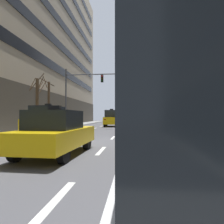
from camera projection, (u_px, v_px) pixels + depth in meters
ground_plane at (82, 141)px, 11.45m from camera, size 120.00×120.00×0.00m
sidewalk_right at (192, 141)px, 10.85m from camera, size 2.66×80.00×0.14m
lane_stripe_l1_s3 at (29, 149)px, 8.62m from camera, size 0.16×2.00×0.01m
lane_stripe_l1_s4 at (67, 137)px, 13.59m from camera, size 0.16×2.00×0.01m
lane_stripe_l1_s5 at (85, 132)px, 18.57m from camera, size 0.16×2.00×0.01m
lane_stripe_l1_s6 at (95, 128)px, 23.54m from camera, size 0.16×2.00×0.01m
lane_stripe_l1_s7 at (101, 126)px, 28.51m from camera, size 0.16×2.00×0.01m
lane_stripe_l1_s8 at (106, 125)px, 33.49m from camera, size 0.16×2.00×0.01m
lane_stripe_l1_s9 at (109, 124)px, 38.46m from camera, size 0.16×2.00×0.01m
lane_stripe_l1_s10 at (112, 123)px, 43.43m from camera, size 0.16×2.00×0.01m
lane_stripe_l2_s2 at (54, 202)px, 3.34m from camera, size 0.16×2.00×0.01m
lane_stripe_l2_s3 at (101, 151)px, 8.31m from camera, size 0.16×2.00×0.01m
lane_stripe_l2_s4 at (113, 138)px, 13.28m from camera, size 0.16×2.00×0.01m
lane_stripe_l2_s5 at (118, 132)px, 18.26m from camera, size 0.16×2.00×0.01m
lane_stripe_l2_s6 at (121, 129)px, 23.23m from camera, size 0.16×2.00×0.01m
lane_stripe_l2_s7 at (123, 126)px, 28.21m from camera, size 0.16×2.00×0.01m
lane_stripe_l2_s8 at (125, 125)px, 33.18m from camera, size 0.16×2.00×0.01m
lane_stripe_l2_s9 at (126, 124)px, 38.15m from camera, size 0.16×2.00×0.01m
lane_stripe_l2_s10 at (127, 123)px, 43.13m from camera, size 0.16×2.00×0.01m
taxi_driving_0 at (48, 121)px, 14.51m from camera, size 1.97×4.42×2.29m
taxi_driving_1 at (56, 133)px, 7.42m from camera, size 1.98×4.36×1.78m
taxi_driving_2 at (112, 118)px, 28.08m from camera, size 2.05×4.64×2.41m
car_parked_1 at (153, 133)px, 7.67m from camera, size 1.80×4.28×1.60m
traffic_signal_0 at (88, 87)px, 23.86m from camera, size 7.93×0.35×6.81m
street_tree_0 at (48, 103)px, 20.79m from camera, size 1.78×1.76×5.11m
street_tree_1 at (197, 83)px, 9.15m from camera, size 1.95×1.96×5.68m
street_tree_2 at (37, 103)px, 18.30m from camera, size 1.48×1.35×5.31m
street_tree_3 at (182, 86)px, 11.67m from camera, size 2.05×2.29×5.80m
pedestrian_0 at (153, 119)px, 28.78m from camera, size 0.28×0.52×1.56m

